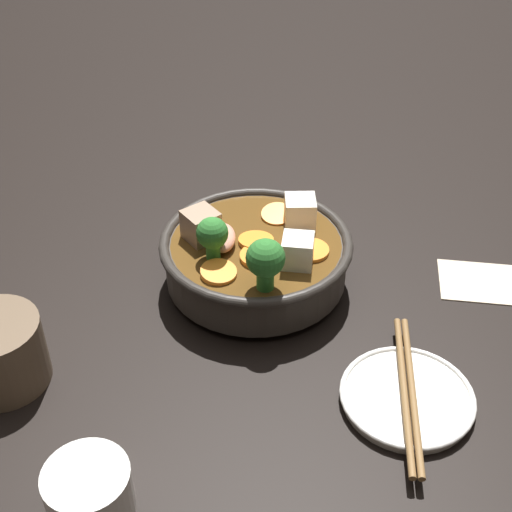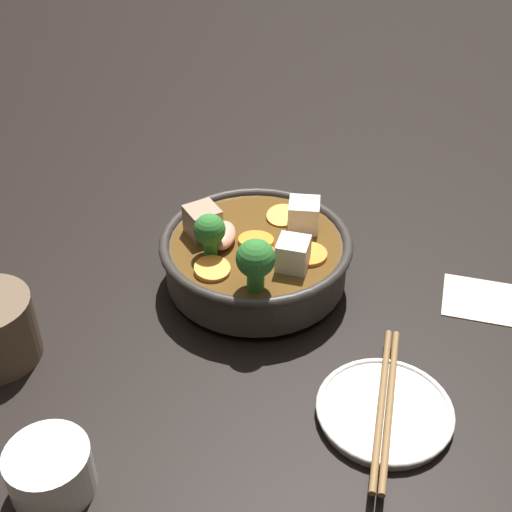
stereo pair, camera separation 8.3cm
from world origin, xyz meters
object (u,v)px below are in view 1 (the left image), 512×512
Objects in this scene: stirfry_bowl at (256,254)px; tea_cup at (89,491)px; side_saucer at (407,397)px; chopsticks_pair at (408,391)px.

stirfry_bowl reaches higher than tea_cup.
stirfry_bowl is 0.24m from side_saucer.
side_saucer is 0.01m from chopsticks_pair.
chopsticks_pair is (-0.25, -0.20, -0.01)m from tea_cup.
stirfry_bowl is 0.24m from chopsticks_pair.
side_saucer is at bearing -141.47° from tea_cup.
tea_cup is at bearing 38.53° from chopsticks_pair.
stirfry_bowl is 3.00× the size of tea_cup.
tea_cup is 0.37× the size of chopsticks_pair.
chopsticks_pair is (-0.20, 0.14, -0.03)m from stirfry_bowl.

